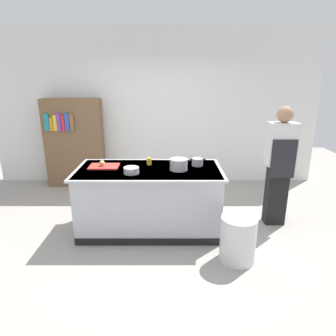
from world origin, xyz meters
The scene contains 12 objects.
ground_plane centered at (0.00, 0.00, 0.00)m, with size 10.00×10.00×0.00m, color #9E9991.
back_wall centered at (0.00, 2.10, 1.50)m, with size 6.40×0.12×3.00m, color white.
counter_island centered at (0.00, 0.00, 0.47)m, with size 1.98×0.98×0.90m.
cutting_board centered at (-0.62, 0.08, 0.91)m, with size 0.40×0.28×0.02m, color red.
onion centered at (-0.65, 0.08, 0.96)m, with size 0.08×0.08×0.08m, color tan.
stock_pot centered at (0.40, -0.04, 0.98)m, with size 0.30×0.24×0.15m.
sauce_pan centered at (0.67, 0.16, 0.95)m, with size 0.22×0.16×0.11m.
mixing_bowl centered at (-0.21, -0.19, 0.94)m, with size 0.20×0.20×0.08m, color #B7BABF.
juice_cup centered at (-0.01, 0.20, 0.95)m, with size 0.07×0.07×0.10m, color yellow.
trash_bin centered at (1.08, -0.77, 0.28)m, with size 0.42×0.42×0.56m, color silver.
person_chef centered at (1.84, 0.18, 0.91)m, with size 0.38×0.25×1.72m.
bookshelf centered at (-1.56, 1.80, 0.85)m, with size 1.10×0.31×1.70m.
Camera 1 is at (0.26, -3.83, 2.11)m, focal length 31.71 mm.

